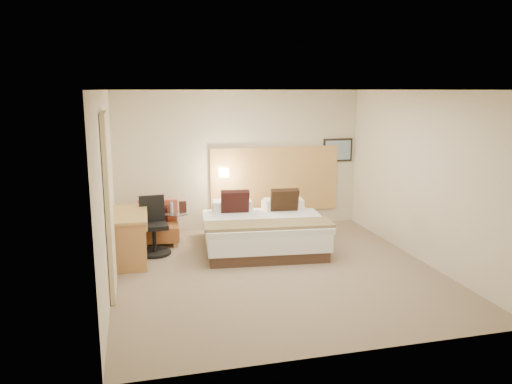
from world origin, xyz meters
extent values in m
cube|color=#7A6952|center=(0.00, 0.00, -0.01)|extent=(4.80, 5.00, 0.02)
cube|color=white|center=(0.00, 0.00, 2.71)|extent=(4.80, 5.00, 0.02)
cube|color=beige|center=(0.00, 2.51, 1.35)|extent=(4.80, 0.02, 2.70)
cube|color=beige|center=(0.00, -2.51, 1.35)|extent=(4.80, 0.02, 2.70)
cube|color=beige|center=(-2.41, 0.00, 1.35)|extent=(0.02, 5.00, 2.70)
cube|color=beige|center=(2.41, 0.00, 1.35)|extent=(0.02, 5.00, 2.70)
cube|color=tan|center=(0.70, 2.47, 0.95)|extent=(2.60, 0.04, 1.30)
cube|color=black|center=(2.02, 2.48, 1.50)|extent=(0.62, 0.03, 0.47)
cube|color=#778FA4|center=(2.02, 2.46, 1.50)|extent=(0.54, 0.01, 0.39)
cylinder|color=silver|center=(-0.35, 2.42, 1.15)|extent=(0.02, 0.12, 0.02)
cube|color=#FFEDC6|center=(-0.35, 2.36, 1.15)|extent=(0.15, 0.15, 0.15)
cube|color=beige|center=(-2.36, -0.25, 1.22)|extent=(0.06, 0.90, 2.42)
cylinder|color=#98C8EB|center=(-1.40, 1.93, 0.63)|extent=(0.06, 0.06, 0.19)
cube|color=#381C17|center=(-1.20, 1.84, 0.64)|extent=(0.13, 0.06, 0.21)
cube|color=#402A20|center=(0.09, 1.17, 0.09)|extent=(2.09, 2.09, 0.18)
cube|color=white|center=(0.09, 1.17, 0.32)|extent=(2.15, 2.15, 0.29)
cube|color=white|center=(0.07, 0.90, 0.52)|extent=(2.16, 1.61, 0.10)
cube|color=white|center=(-0.30, 1.94, 0.56)|extent=(0.72, 0.44, 0.18)
cube|color=white|center=(0.63, 1.85, 0.56)|extent=(0.72, 0.44, 0.18)
cube|color=white|center=(-0.33, 1.69, 0.66)|extent=(0.72, 0.44, 0.18)
cube|color=white|center=(0.61, 1.60, 0.66)|extent=(0.72, 0.44, 0.18)
cube|color=black|center=(-0.32, 1.49, 0.74)|extent=(0.52, 0.31, 0.50)
cube|color=black|center=(0.56, 1.40, 0.74)|extent=(0.52, 0.31, 0.50)
cube|color=orange|center=(0.03, 0.51, 0.59)|extent=(2.11, 0.74, 0.05)
cube|color=#A3664D|center=(-1.94, 1.58, 0.04)|extent=(0.07, 0.07, 0.09)
cube|color=tan|center=(-1.37, 1.55, 0.04)|extent=(0.07, 0.07, 0.09)
cube|color=tan|center=(-1.91, 2.07, 0.04)|extent=(0.07, 0.07, 0.09)
cube|color=tan|center=(-1.35, 2.05, 0.04)|extent=(0.07, 0.07, 0.09)
cube|color=#9E552A|center=(-1.64, 1.81, 0.22)|extent=(0.74, 0.65, 0.27)
cube|color=#B0472F|center=(-1.63, 2.07, 0.55)|extent=(0.71, 0.14, 0.40)
cube|color=black|center=(-1.64, 1.97, 0.49)|extent=(0.34, 0.18, 0.35)
cylinder|color=white|center=(-1.30, 1.88, 0.01)|extent=(0.36, 0.36, 0.02)
cylinder|color=silver|center=(-1.30, 1.88, 0.27)|extent=(0.04, 0.04, 0.50)
cylinder|color=white|center=(-1.30, 1.88, 0.53)|extent=(0.52, 0.52, 0.01)
cube|color=#B88B48|center=(-2.14, 1.03, 0.77)|extent=(0.61, 1.28, 0.04)
cube|color=#B37946|center=(-2.15, 0.44, 0.37)|extent=(0.53, 0.06, 0.75)
cube|color=#A87F42|center=(-2.12, 1.62, 0.37)|extent=(0.53, 0.06, 0.75)
cube|color=tan|center=(-2.09, 1.03, 0.68)|extent=(0.51, 1.19, 0.11)
cylinder|color=black|center=(-1.74, 1.25, 0.03)|extent=(0.58, 0.58, 0.04)
cylinder|color=black|center=(-1.74, 1.25, 0.26)|extent=(0.07, 0.07, 0.42)
cube|color=black|center=(-1.74, 1.25, 0.49)|extent=(0.47, 0.47, 0.07)
cube|color=black|center=(-1.76, 1.44, 0.75)|extent=(0.42, 0.08, 0.44)
camera|label=1|loc=(-2.03, -6.89, 2.70)|focal=35.00mm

